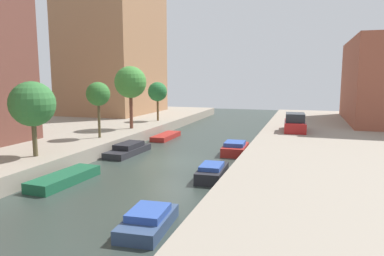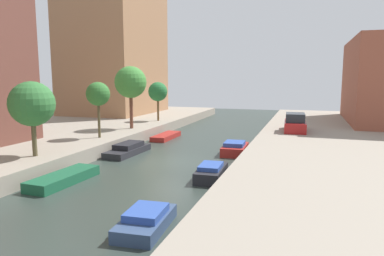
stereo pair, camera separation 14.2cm
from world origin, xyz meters
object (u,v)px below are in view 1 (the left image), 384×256
Objects in this scene: street_tree_2 at (32,104)px; moored_boat_right_3 at (235,148)px; street_tree_3 at (98,94)px; street_tree_5 at (158,92)px; moored_boat_left_2 at (65,178)px; moored_boat_left_3 at (128,150)px; moored_boat_right_1 at (148,221)px; street_tree_4 at (130,82)px; apartment_tower_far at (113,22)px; parked_car at (295,124)px; moored_boat_right_2 at (212,172)px; moored_boat_left_4 at (166,136)px.

street_tree_2 reaches higher than moored_boat_right_3.
street_tree_3 is (0.00, 7.04, 0.27)m from street_tree_2.
moored_boat_left_2 is (3.13, -20.11, -3.91)m from street_tree_5.
moored_boat_right_3 is at bearing 9.83° from street_tree_3.
street_tree_3 reaches higher than moored_boat_left_2.
moored_boat_right_1 is (7.10, -11.72, -0.01)m from moored_boat_left_3.
street_tree_4 reaches higher than moored_boat_right_1.
street_tree_5 is at bearing -36.51° from apartment_tower_far.
street_tree_2 is at bearing -133.65° from parked_car.
street_tree_5 is at bearing 112.54° from moored_boat_right_1.
street_tree_2 is (9.19, -25.51, -8.81)m from apartment_tower_far.
street_tree_3 is (9.19, -18.46, -8.54)m from apartment_tower_far.
moored_boat_left_2 is at bearing -77.29° from street_tree_4.
apartment_tower_far is 17.71m from street_tree_4.
apartment_tower_far is 5.20× the size of moored_boat_left_3.
apartment_tower_far is at bearing 130.02° from moored_boat_right_2.
moored_boat_right_2 is (10.61, 1.92, -3.78)m from street_tree_2.
street_tree_5 is 14.93m from moored_boat_right_3.
moored_boat_left_2 is at bearing -124.53° from parked_car.
street_tree_2 is at bearing 155.76° from moored_boat_left_2.
street_tree_3 is at bearing 166.35° from moored_boat_left_3.
moored_boat_right_1 is at bearing -94.80° from moored_boat_right_2.
street_tree_2 is 1.05× the size of parked_car.
moored_boat_right_2 is 1.00× the size of moored_boat_right_3.
street_tree_3 reaches higher than moored_boat_right_2.
moored_boat_right_3 is at bearing 87.62° from moored_boat_right_1.
street_tree_2 is 14.32m from moored_boat_right_3.
moored_boat_left_3 is (2.89, 6.34, -3.82)m from street_tree_2.
parked_car is at bearing 9.09° from moored_boat_left_4.
moored_boat_right_2 is (10.61, -5.12, -4.05)m from street_tree_3.
moored_boat_right_1 reaches higher than moored_boat_left_4.
street_tree_5 is at bearing 137.13° from moored_boat_right_3.
apartment_tower_far is 14.43m from street_tree_5.
street_tree_2 is 0.78× the size of street_tree_4.
moored_boat_right_3 is (10.59, -3.59, -4.87)m from street_tree_4.
moored_boat_left_4 is at bearing 110.15° from moored_boat_right_1.
moored_boat_right_3 is (-0.02, 6.95, 0.03)m from moored_boat_right_2.
street_tree_3 reaches higher than moored_boat_left_4.
apartment_tower_far is 7.21× the size of moored_boat_right_2.
moored_boat_left_2 is 1.36× the size of moored_boat_right_3.
street_tree_4 is at bearing 119.25° from moored_boat_right_1.
moored_boat_left_4 is at bearing 19.50° from street_tree_4.
moored_boat_right_1 is (19.19, -30.89, -12.64)m from apartment_tower_far.
moored_boat_left_2 is (3.13, -1.41, -3.90)m from street_tree_2.
apartment_tower_far is at bearing 109.81° from street_tree_2.
apartment_tower_far is at bearing 139.94° from moored_boat_right_3.
moored_boat_right_1 is (10.00, -17.85, -4.95)m from street_tree_4.
street_tree_5 is 1.28× the size of moored_boat_right_3.
parked_car reaches higher than moored_boat_left_4.
apartment_tower_far reaches higher than street_tree_2.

